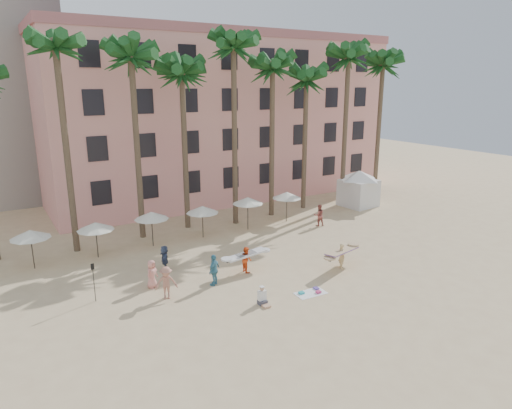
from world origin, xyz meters
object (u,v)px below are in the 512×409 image
object	(u,v)px
pink_hotel	(216,118)
carrier_yellow	(342,254)
cabana	(359,185)
carrier_white	(246,258)

from	to	relation	value
pink_hotel	carrier_yellow	world-z (taller)	pink_hotel
pink_hotel	carrier_yellow	bearing A→B (deg)	-96.94
pink_hotel	cabana	xyz separation A→B (m)	(9.00, -12.75, -5.93)
pink_hotel	cabana	bearing A→B (deg)	-54.78
pink_hotel	carrier_white	xyz separation A→B (m)	(-8.49, -21.06, -7.11)
carrier_yellow	carrier_white	size ratio (longest dim) A/B	1.14
cabana	carrier_yellow	distance (m)	16.26
cabana	carrier_white	xyz separation A→B (m)	(-17.48, -8.32, -1.17)
cabana	carrier_yellow	xyz separation A→B (m)	(-11.89, -11.03, -1.10)
carrier_yellow	cabana	bearing A→B (deg)	42.84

